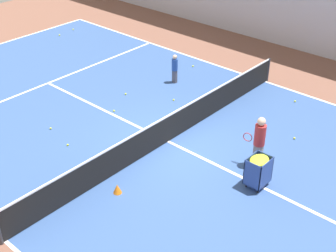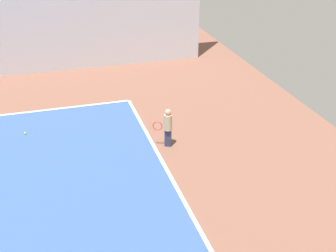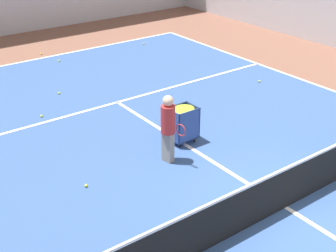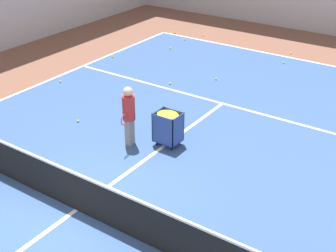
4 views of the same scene
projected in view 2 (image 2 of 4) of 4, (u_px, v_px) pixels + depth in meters
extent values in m
cube|color=white|center=(178.00, 190.00, 11.79)|extent=(11.71, 0.10, 0.00)
cube|color=#2D3351|center=(168.00, 138.00, 13.70)|extent=(0.19, 0.22, 0.54)
cylinder|color=tan|center=(168.00, 122.00, 13.47)|extent=(0.32, 0.32, 0.48)
sphere|color=tan|center=(168.00, 112.00, 13.33)|extent=(0.18, 0.18, 0.18)
torus|color=#B22D2D|center=(158.00, 126.00, 13.53)|extent=(0.15, 0.27, 0.28)
sphere|color=yellow|center=(25.00, 133.00, 14.47)|extent=(0.07, 0.07, 0.07)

